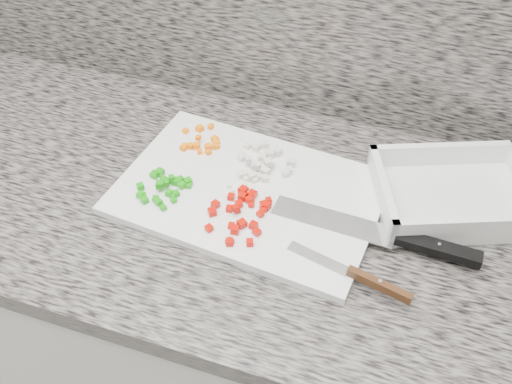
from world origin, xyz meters
TOP-DOWN VIEW (x-y plane):
  - cabinet at (0.00, 1.44)m, footprint 3.92×0.62m
  - countertop at (0.00, 1.44)m, footprint 3.96×0.64m
  - cutting_board at (0.07, 1.45)m, footprint 0.50×0.36m
  - carrot_pile at (-0.06, 1.55)m, footprint 0.09×0.09m
  - onion_pile at (0.08, 1.52)m, footprint 0.11×0.11m
  - green_pepper_pile at (-0.07, 1.41)m, footprint 0.10×0.09m
  - red_pepper_pile at (0.08, 1.39)m, footprint 0.11×0.14m
  - garlic_pile at (0.06, 1.45)m, footprint 0.05×0.06m
  - chef_knife at (0.35, 1.42)m, footprint 0.36×0.06m
  - paring_knife at (0.31, 1.32)m, footprint 0.21×0.07m
  - tray at (0.43, 1.55)m, footprint 0.33×0.29m

SIDE VIEW (x-z plane):
  - cabinet at x=0.00m, z-range 0.00..0.86m
  - countertop at x=0.00m, z-range 0.86..0.90m
  - cutting_board at x=0.07m, z-range 0.90..0.92m
  - tray at x=0.43m, z-range 0.89..0.95m
  - garlic_pile at x=0.06m, z-range 0.92..0.92m
  - chef_knife at x=0.35m, z-range 0.91..0.93m
  - carrot_pile at x=-0.06m, z-range 0.91..0.93m
  - paring_knife at x=0.31m, z-range 0.91..0.93m
  - red_pepper_pile at x=0.08m, z-range 0.91..0.93m
  - green_pepper_pile at x=-0.07m, z-range 0.91..0.93m
  - onion_pile at x=0.08m, z-range 0.91..0.94m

